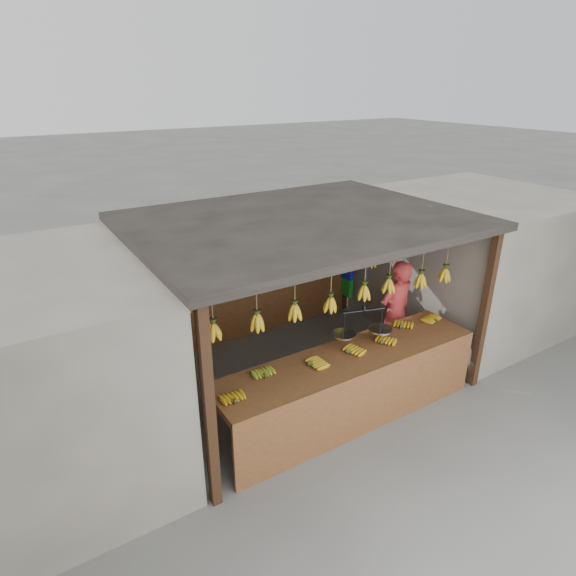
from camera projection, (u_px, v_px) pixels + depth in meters
ground at (299, 375)px, 7.13m from camera, size 80.00×80.00×0.00m
stall at (287, 242)px, 6.60m from camera, size 4.30×3.30×2.40m
neighbor_left at (6, 385)px, 4.92m from camera, size 3.00×3.00×2.30m
neighbor_right at (471, 259)px, 8.42m from camera, size 3.00×3.00×2.30m
counter at (355, 374)px, 5.89m from camera, size 3.59×0.82×0.96m
hanging_bananas at (301, 274)px, 6.48m from camera, size 3.60×2.25×0.38m
balance_scale at (363, 329)px, 6.04m from camera, size 0.78×0.44×0.91m
vendor at (395, 313)px, 7.18m from camera, size 0.63×0.44×1.65m
bag_bundles at (348, 262)px, 8.73m from camera, size 0.08×0.26×1.28m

